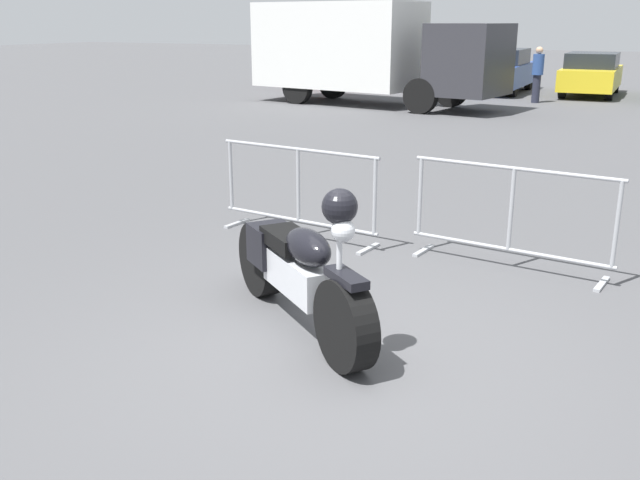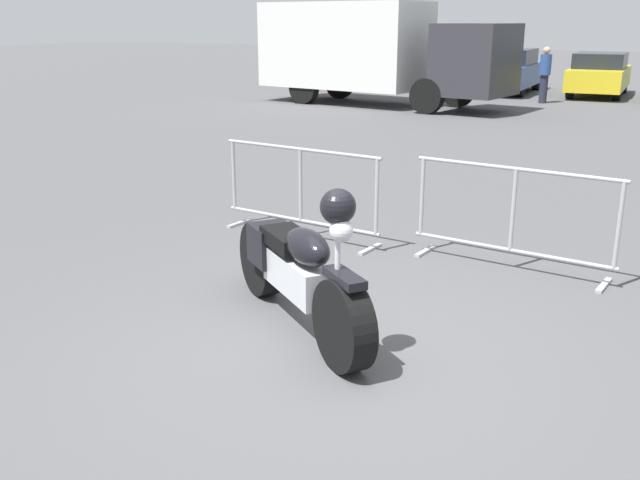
% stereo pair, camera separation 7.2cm
% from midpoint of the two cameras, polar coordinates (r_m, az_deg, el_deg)
% --- Properties ---
extents(ground_plane, '(120.00, 120.00, 0.00)m').
position_cam_midpoint_polar(ground_plane, '(5.54, 0.53, -9.29)').
color(ground_plane, '#4C4C4F').
extents(motorcycle, '(2.00, 1.59, 1.34)m').
position_cam_midpoint_polar(motorcycle, '(5.87, -2.11, -2.33)').
color(motorcycle, black).
rests_on(motorcycle, ground).
extents(crowd_barrier_near, '(2.13, 0.67, 1.07)m').
position_cam_midpoint_polar(crowd_barrier_near, '(8.34, -2.00, 3.90)').
color(crowd_barrier_near, '#9EA0A5').
rests_on(crowd_barrier_near, ground).
extents(crowd_barrier_far, '(2.13, 0.67, 1.07)m').
position_cam_midpoint_polar(crowd_barrier_far, '(7.51, 14.74, 1.83)').
color(crowd_barrier_far, '#9EA0A5').
rests_on(crowd_barrier_far, ground).
extents(box_truck, '(7.95, 3.36, 2.98)m').
position_cam_midpoint_polar(box_truck, '(22.02, 3.39, 15.01)').
color(box_truck, silver).
rests_on(box_truck, ground).
extents(parked_car_red, '(1.75, 4.14, 1.40)m').
position_cam_midpoint_polar(parked_car_red, '(28.54, 1.97, 13.66)').
color(parked_car_red, '#B21E19').
rests_on(parked_car_red, ground).
extents(parked_car_silver, '(1.72, 4.07, 1.37)m').
position_cam_midpoint_polar(parked_car_silver, '(27.64, 8.02, 13.36)').
color(parked_car_silver, '#B7BABF').
rests_on(parked_car_silver, ground).
extents(parked_car_blue, '(1.89, 4.47, 1.51)m').
position_cam_midpoint_polar(parked_car_blue, '(26.55, 14.15, 13.02)').
color(parked_car_blue, '#284799').
rests_on(parked_car_blue, ground).
extents(parked_car_yellow, '(1.79, 4.22, 1.42)m').
position_cam_midpoint_polar(parked_car_yellow, '(26.30, 20.81, 12.31)').
color(parked_car_yellow, yellow).
rests_on(parked_car_yellow, ground).
extents(pedestrian, '(0.46, 0.46, 1.69)m').
position_cam_midpoint_polar(pedestrian, '(23.45, 16.92, 12.70)').
color(pedestrian, '#262838').
rests_on(pedestrian, ground).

